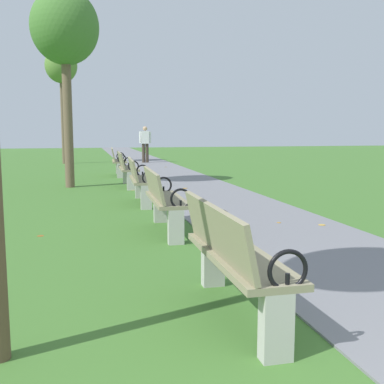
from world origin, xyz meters
The scene contains 10 objects.
paved_walkway centered at (1.14, 18.00, 0.01)m, with size 2.28×44.00×0.02m, color slate.
park_bench_2 centered at (-0.50, 2.86, 0.49)m, with size 0.48×1.60×0.90m.
park_bench_3 centered at (-0.50, 6.00, 0.49)m, with size 0.52×1.61×0.90m.
park_bench_4 centered at (-0.50, 8.74, 0.49)m, with size 0.54×1.62×0.90m.
park_bench_5 centered at (-0.50, 11.63, 0.49)m, with size 0.50×1.61×0.90m.
park_bench_6 centered at (-0.50, 14.67, 0.49)m, with size 0.55×1.62×0.90m.
tree_2 centered at (-1.94, 11.86, 3.92)m, with size 1.68×1.68×4.92m.
tree_3 centered at (-2.38, 20.85, 4.15)m, with size 1.37×1.37×4.99m.
pedestrian_walking centered at (1.17, 20.50, 0.93)m, with size 0.53×0.24×1.62m.
scattered_leaves centered at (0.46, 8.39, 0.02)m, with size 4.23×18.22×0.02m.
Camera 1 is at (-1.61, -0.48, 1.45)m, focal length 43.63 mm.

